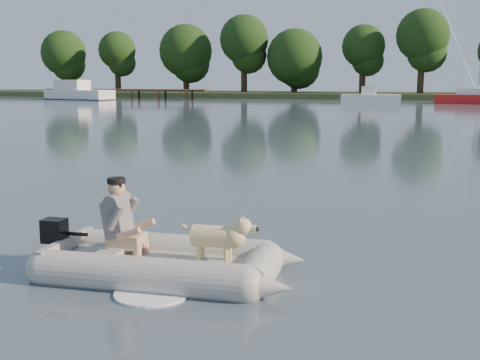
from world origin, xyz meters
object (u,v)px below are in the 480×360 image
(cabin_cruiser, at_px, (79,90))
(dock, at_px, (127,94))
(dinghy, at_px, (166,233))
(motorboat, at_px, (371,92))
(man, at_px, (119,215))
(dog, at_px, (214,240))

(cabin_cruiser, bearing_deg, dock, 54.99)
(dinghy, height_order, motorboat, motorboat)
(dock, bearing_deg, motorboat, -11.58)
(dock, distance_m, man, 57.85)
(dinghy, relative_size, cabin_cruiser, 0.51)
(dinghy, height_order, dog, dinghy)
(dinghy, relative_size, motorboat, 0.75)
(dinghy, bearing_deg, cabin_cruiser, 119.54)
(dinghy, distance_m, man, 0.62)
(dog, xyz_separation_m, motorboat, (-1.00, 46.78, 0.55))
(cabin_cruiser, xyz_separation_m, motorboat, (29.09, -1.92, -0.01))
(dog, bearing_deg, dinghy, -175.43)
(dinghy, bearing_deg, man, 175.76)
(cabin_cruiser, height_order, motorboat, cabin_cruiser)
(dock, height_order, cabin_cruiser, cabin_cruiser)
(dock, height_order, dinghy, dinghy)
(dinghy, height_order, man, man)
(dog, relative_size, cabin_cruiser, 0.10)
(cabin_cruiser, bearing_deg, dog, -45.43)
(dog, xyz_separation_m, cabin_cruiser, (-30.09, 48.70, 0.56))
(dock, bearing_deg, cabin_cruiser, -137.87)
(motorboat, bearing_deg, dinghy, -90.64)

